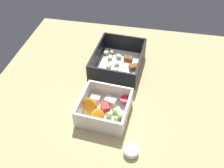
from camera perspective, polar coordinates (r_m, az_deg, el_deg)
table_surface at (r=78.96cm, az=0.84°, el=-2.55°), size 80.00×80.00×2.00cm
pasta_container at (r=85.95cm, az=1.42°, el=4.90°), size 21.25×17.07×6.94cm
fruit_bowl at (r=71.07cm, az=-1.73°, el=-5.71°), size 14.54×14.58×5.98cm
paper_cup_liner at (r=64.68cm, az=4.40°, el=-15.02°), size 3.87×3.87×1.73cm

